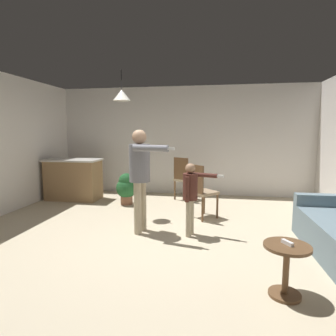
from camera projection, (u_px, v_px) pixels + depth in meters
ground at (157, 240)px, 4.17m from camera, size 7.68×7.68×0.00m
wall_back at (183, 141)px, 7.12m from camera, size 6.40×0.10×2.70m
kitchen_counter at (74, 179)px, 6.59m from camera, size 1.26×0.66×0.95m
side_table_by_couch at (286, 264)px, 2.70m from camera, size 0.44×0.44×0.52m
person_adult at (140, 170)px, 4.35m from camera, size 0.76×0.57×1.62m
person_child at (191, 191)px, 4.25m from camera, size 0.61×0.31×1.12m
dining_chair_by_counter at (201, 189)px, 5.12m from camera, size 0.59×0.59×1.00m
dining_chair_near_wall at (184, 177)px, 6.51m from camera, size 0.57×0.57×1.00m
potted_plant_corner at (126, 187)px, 6.15m from camera, size 0.45×0.45×0.69m
spare_remote_on_table at (287, 243)px, 2.68m from camera, size 0.10×0.13×0.04m
ceiling_light_pendant at (122, 95)px, 5.14m from camera, size 0.32×0.32×0.55m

